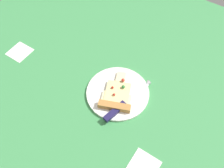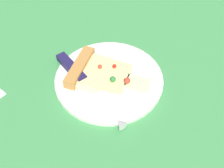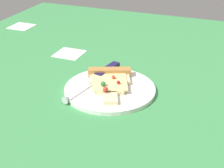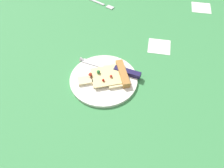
# 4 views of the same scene
# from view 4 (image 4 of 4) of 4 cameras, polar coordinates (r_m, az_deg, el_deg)

# --- Properties ---
(ground_plane) EXTENTS (1.49, 1.49, 0.03)m
(ground_plane) POSITION_cam_4_polar(r_m,az_deg,el_deg) (0.84, -2.31, -3.60)
(ground_plane) COLOR #3D8C4C
(ground_plane) RESTS_ON ground
(plate) EXTENTS (0.24, 0.24, 0.01)m
(plate) POSITION_cam_4_polar(r_m,az_deg,el_deg) (0.87, -1.99, 1.06)
(plate) COLOR white
(plate) RESTS_ON ground_plane
(pizza_slice) EXTENTS (0.19, 0.14, 0.03)m
(pizza_slice) POSITION_cam_4_polar(r_m,az_deg,el_deg) (0.86, -0.35, 1.92)
(pizza_slice) COLOR beige
(pizza_slice) RESTS_ON plate
(knife) EXTENTS (0.24, 0.07, 0.02)m
(knife) POSITION_cam_4_polar(r_m,az_deg,el_deg) (0.89, 0.85, 3.57)
(knife) COLOR silver
(knife) RESTS_ON plate
(fork) EXTENTS (0.15, 0.08, 0.01)m
(fork) POSITION_cam_4_polar(r_m,az_deg,el_deg) (1.25, -2.42, 18.44)
(fork) COLOR silver
(fork) RESTS_ON ground_plane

